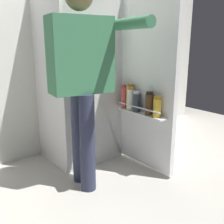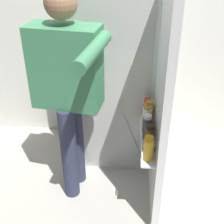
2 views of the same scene
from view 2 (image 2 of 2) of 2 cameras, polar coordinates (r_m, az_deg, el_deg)
The scene contains 4 objects.
ground_plane at distance 2.60m, azimuth -0.38°, elevation -14.15°, with size 5.38×5.38×0.00m, color #B7B2A8.
kitchen_wall at distance 2.76m, azimuth 1.14°, elevation 20.34°, with size 4.40×0.10×2.66m, color silver.
refrigerator at distance 2.54m, azimuth 1.12°, elevation 7.09°, with size 0.70×1.22×1.64m.
person at distance 2.10m, azimuth -8.14°, elevation 5.31°, with size 0.55×0.81×1.58m.
Camera 2 is at (0.16, -1.82, 1.85)m, focal length 48.73 mm.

